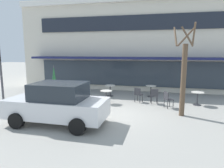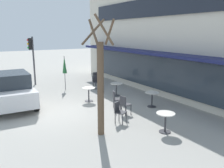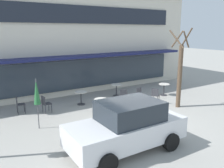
{
  "view_description": "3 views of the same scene",
  "coord_description": "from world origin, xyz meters",
  "px_view_note": "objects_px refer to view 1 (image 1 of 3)",
  "views": [
    {
      "loc": [
        1.99,
        -9.22,
        3.04
      ],
      "look_at": [
        -0.78,
        2.78,
        1.02
      ],
      "focal_mm": 32.0,
      "sensor_mm": 36.0,
      "label": 1
    },
    {
      "loc": [
        10.44,
        -3.3,
        3.71
      ],
      "look_at": [
        -0.1,
        2.89,
        1.02
      ],
      "focal_mm": 38.0,
      "sensor_mm": 36.0,
      "label": 2
    },
    {
      "loc": [
        -6.73,
        -8.03,
        4.15
      ],
      "look_at": [
        0.54,
        3.18,
        1.11
      ],
      "focal_mm": 38.0,
      "sensor_mm": 36.0,
      "label": 3
    }
  ],
  "objects_px": {
    "cafe_table_near_wall": "(110,89)",
    "cafe_chair_3": "(68,86)",
    "parked_sedan": "(58,103)",
    "cafe_table_mid_patio": "(106,95)",
    "patio_umbrella_green_folded": "(54,75)",
    "cafe_table_streetside": "(198,96)",
    "cafe_chair_2": "(79,88)",
    "cafe_chair_0": "(138,94)",
    "street_tree": "(184,75)",
    "cafe_table_by_tree": "(151,89)",
    "cafe_chair_4": "(154,95)",
    "cafe_chair_1": "(168,99)"
  },
  "relations": [
    {
      "from": "cafe_table_near_wall",
      "to": "cafe_chair_3",
      "type": "height_order",
      "value": "cafe_chair_3"
    },
    {
      "from": "parked_sedan",
      "to": "cafe_table_mid_patio",
      "type": "bearing_deg",
      "value": 73.2
    },
    {
      "from": "cafe_table_near_wall",
      "to": "patio_umbrella_green_folded",
      "type": "relative_size",
      "value": 0.35
    },
    {
      "from": "cafe_table_streetside",
      "to": "cafe_chair_2",
      "type": "bearing_deg",
      "value": 173.4
    },
    {
      "from": "cafe_table_streetside",
      "to": "cafe_chair_2",
      "type": "distance_m",
      "value": 7.58
    },
    {
      "from": "cafe_chair_0",
      "to": "cafe_chair_3",
      "type": "distance_m",
      "value": 5.57
    },
    {
      "from": "parked_sedan",
      "to": "street_tree",
      "type": "relative_size",
      "value": 0.99
    },
    {
      "from": "cafe_chair_2",
      "to": "cafe_chair_3",
      "type": "bearing_deg",
      "value": 151.99
    },
    {
      "from": "cafe_table_near_wall",
      "to": "cafe_chair_2",
      "type": "bearing_deg",
      "value": -172.66
    },
    {
      "from": "cafe_table_near_wall",
      "to": "cafe_table_streetside",
      "type": "height_order",
      "value": "same"
    },
    {
      "from": "cafe_table_mid_patio",
      "to": "parked_sedan",
      "type": "height_order",
      "value": "parked_sedan"
    },
    {
      "from": "cafe_chair_3",
      "to": "street_tree",
      "type": "xyz_separation_m",
      "value": [
        7.6,
        -3.64,
        1.43
      ]
    },
    {
      "from": "cafe_table_by_tree",
      "to": "street_tree",
      "type": "height_order",
      "value": "street_tree"
    },
    {
      "from": "cafe_chair_0",
      "to": "parked_sedan",
      "type": "distance_m",
      "value": 5.27
    },
    {
      "from": "cafe_chair_0",
      "to": "cafe_chair_4",
      "type": "bearing_deg",
      "value": -7.41
    },
    {
      "from": "cafe_chair_0",
      "to": "parked_sedan",
      "type": "xyz_separation_m",
      "value": [
        -2.95,
        -4.35,
        0.35
      ]
    },
    {
      "from": "patio_umbrella_green_folded",
      "to": "cafe_chair_1",
      "type": "relative_size",
      "value": 2.47
    },
    {
      "from": "cafe_table_mid_patio",
      "to": "parked_sedan",
      "type": "xyz_separation_m",
      "value": [
        -1.13,
        -3.73,
        0.36
      ]
    },
    {
      "from": "cafe_chair_1",
      "to": "cafe_chair_2",
      "type": "bearing_deg",
      "value": 162.37
    },
    {
      "from": "cafe_table_mid_patio",
      "to": "parked_sedan",
      "type": "bearing_deg",
      "value": -106.8
    },
    {
      "from": "cafe_table_near_wall",
      "to": "patio_umbrella_green_folded",
      "type": "distance_m",
      "value": 3.83
    },
    {
      "from": "cafe_table_near_wall",
      "to": "parked_sedan",
      "type": "height_order",
      "value": "parked_sedan"
    },
    {
      "from": "cafe_chair_0",
      "to": "street_tree",
      "type": "bearing_deg",
      "value": -41.85
    },
    {
      "from": "cafe_chair_0",
      "to": "cafe_chair_1",
      "type": "distance_m",
      "value": 1.88
    },
    {
      "from": "cafe_table_mid_patio",
      "to": "cafe_chair_1",
      "type": "height_order",
      "value": "cafe_chair_1"
    },
    {
      "from": "cafe_table_streetside",
      "to": "patio_umbrella_green_folded",
      "type": "relative_size",
      "value": 0.35
    },
    {
      "from": "patio_umbrella_green_folded",
      "to": "parked_sedan",
      "type": "xyz_separation_m",
      "value": [
        2.1,
        -3.54,
        -0.75
      ]
    },
    {
      "from": "cafe_chair_1",
      "to": "parked_sedan",
      "type": "relative_size",
      "value": 0.21
    },
    {
      "from": "cafe_table_near_wall",
      "to": "patio_umbrella_green_folded",
      "type": "bearing_deg",
      "value": -145.41
    },
    {
      "from": "cafe_table_streetside",
      "to": "cafe_table_mid_patio",
      "type": "relative_size",
      "value": 1.0
    },
    {
      "from": "cafe_table_by_tree",
      "to": "street_tree",
      "type": "distance_m",
      "value": 4.31
    },
    {
      "from": "cafe_chair_3",
      "to": "parked_sedan",
      "type": "distance_m",
      "value": 6.43
    },
    {
      "from": "cafe_table_by_tree",
      "to": "cafe_chair_3",
      "type": "relative_size",
      "value": 0.85
    },
    {
      "from": "cafe_chair_0",
      "to": "patio_umbrella_green_folded",
      "type": "bearing_deg",
      "value": -170.85
    },
    {
      "from": "cafe_chair_3",
      "to": "parked_sedan",
      "type": "relative_size",
      "value": 0.21
    },
    {
      "from": "patio_umbrella_green_folded",
      "to": "street_tree",
      "type": "relative_size",
      "value": 0.51
    },
    {
      "from": "parked_sedan",
      "to": "cafe_chair_2",
      "type": "bearing_deg",
      "value": 102.9
    },
    {
      "from": "cafe_table_mid_patio",
      "to": "street_tree",
      "type": "height_order",
      "value": "street_tree"
    },
    {
      "from": "cafe_table_mid_patio",
      "to": "cafe_chair_0",
      "type": "bearing_deg",
      "value": 18.94
    },
    {
      "from": "cafe_chair_1",
      "to": "cafe_chair_4",
      "type": "xyz_separation_m",
      "value": [
        -0.72,
        0.74,
        0.0
      ]
    },
    {
      "from": "cafe_chair_2",
      "to": "patio_umbrella_green_folded",
      "type": "bearing_deg",
      "value": -115.95
    },
    {
      "from": "cafe_chair_0",
      "to": "street_tree",
      "type": "relative_size",
      "value": 0.21
    },
    {
      "from": "cafe_table_near_wall",
      "to": "cafe_chair_2",
      "type": "xyz_separation_m",
      "value": [
        -2.14,
        -0.28,
        0.01
      ]
    },
    {
      "from": "cafe_table_near_wall",
      "to": "cafe_chair_2",
      "type": "distance_m",
      "value": 2.16
    },
    {
      "from": "cafe_chair_3",
      "to": "cafe_chair_4",
      "type": "distance_m",
      "value": 6.51
    },
    {
      "from": "patio_umbrella_green_folded",
      "to": "cafe_chair_1",
      "type": "bearing_deg",
      "value": -0.44
    },
    {
      "from": "cafe_table_by_tree",
      "to": "patio_umbrella_green_folded",
      "type": "xyz_separation_m",
      "value": [
        -5.74,
        -2.51,
        1.11
      ]
    },
    {
      "from": "cafe_table_mid_patio",
      "to": "cafe_chair_2",
      "type": "relative_size",
      "value": 0.85
    },
    {
      "from": "cafe_table_mid_patio",
      "to": "cafe_table_near_wall",
      "type": "bearing_deg",
      "value": 96.4
    },
    {
      "from": "cafe_chair_3",
      "to": "cafe_table_mid_patio",
      "type": "bearing_deg",
      "value": -32.49
    }
  ]
}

